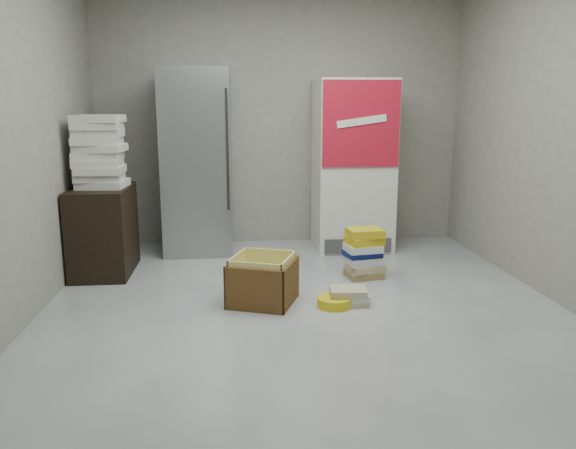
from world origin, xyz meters
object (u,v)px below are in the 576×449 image
at_px(steel_fridge, 197,162).
at_px(wood_shelf, 104,231).
at_px(phonebook_stack_main, 364,253).
at_px(cardboard_box, 263,283).
at_px(coke_cooler, 353,165).

bearing_deg(steel_fridge, wood_shelf, -138.69).
relative_size(steel_fridge, phonebook_stack_main, 4.20).
bearing_deg(phonebook_stack_main, steel_fridge, 133.23).
height_order(wood_shelf, cardboard_box, wood_shelf).
relative_size(steel_fridge, coke_cooler, 1.06).
height_order(steel_fridge, cardboard_box, steel_fridge).
distance_m(steel_fridge, wood_shelf, 1.23).
relative_size(coke_cooler, cardboard_box, 2.96).
bearing_deg(coke_cooler, cardboard_box, -122.14).
xyz_separation_m(steel_fridge, cardboard_box, (0.59, -1.70, -0.79)).
relative_size(coke_cooler, wood_shelf, 2.25).
distance_m(steel_fridge, phonebook_stack_main, 2.03).
distance_m(wood_shelf, phonebook_stack_main, 2.40).
bearing_deg(phonebook_stack_main, wood_shelf, 160.02).
height_order(coke_cooler, cardboard_box, coke_cooler).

